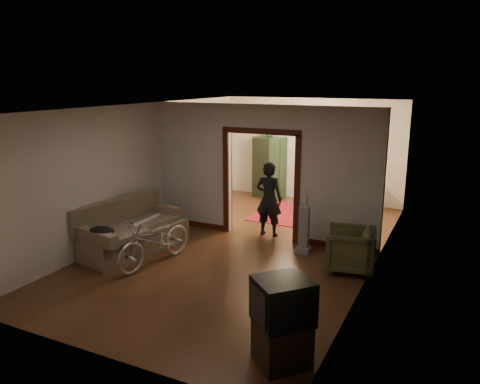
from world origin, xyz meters
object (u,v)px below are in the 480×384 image
Objects in this scene: bicycle at (155,240)px; armchair at (350,249)px; desk at (350,194)px; person at (269,199)px; sofa at (133,226)px; locker at (269,167)px.

armchair is at bearing 30.47° from bicycle.
desk is (-0.93, 4.03, -0.01)m from armchair.
armchair is 0.52× the size of person.
armchair is at bearing 150.89° from person.
desk is at bearing -177.48° from armchair.
desk is at bearing -110.53° from person.
sofa is 2.89m from person.
armchair is at bearing -44.43° from locker.
person is at bearing -90.82° from desk.
bicycle is at bearing -81.72° from locker.
bicycle is 1.01× the size of locker.
sofa is at bearing 44.46° from person.
person is 3.37m from locker.
sofa reaches higher than bicycle.
sofa is at bearing -88.10° from armchair.
desk is (3.14, 4.92, -0.12)m from sofa.
person is (1.22, 2.41, 0.35)m from bicycle.
locker is at bearing 99.28° from bicycle.
locker is at bearing 92.08° from sofa.
sofa is 2.14× the size of desk.
person reaches higher than bicycle.
sofa is 4.16m from armchair.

